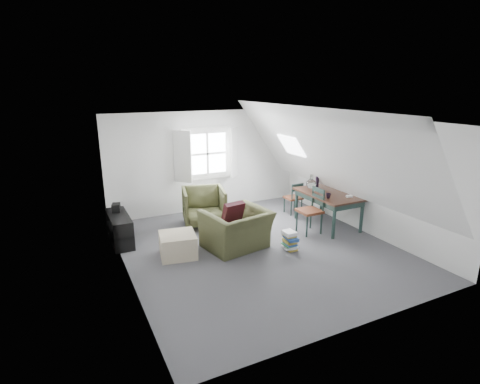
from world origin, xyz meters
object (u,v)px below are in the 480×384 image
ottoman (178,245)px  dining_chair_far (294,197)px  media_shelf (120,230)px  dining_table (328,197)px  magazine_stack (290,240)px  armchair_far (205,224)px  dining_chair_near (311,210)px  armchair_near (236,248)px

ottoman → dining_chair_far: bearing=17.6°
dining_chair_far → media_shelf: 4.17m
dining_table → dining_chair_far: bearing=98.4°
ottoman → magazine_stack: 2.16m
dining_table → ottoman: bearing=176.0°
armchair_far → dining_chair_near: 2.45m
armchair_near → media_shelf: media_shelf is taller
armchair_far → magazine_stack: (1.01, -2.02, 0.19)m
ottoman → dining_table: 3.56m
armchair_near → dining_chair_near: (1.79, 0.02, 0.51)m
armchair_near → ottoman: bearing=-18.5°
armchair_far → dining_chair_near: bearing=-24.3°
ottoman → dining_table: (3.53, 0.04, 0.45)m
dining_table → magazine_stack: size_ratio=4.08×
ottoman → dining_chair_far: size_ratio=0.80×
armchair_far → magazine_stack: armchair_far is taller
dining_table → dining_chair_near: bearing=-167.6°
armchair_near → ottoman: ottoman is taller
armchair_far → ottoman: (-1.03, -1.32, 0.22)m
dining_chair_far → media_shelf: size_ratio=0.71×
armchair_near → dining_chair_near: dining_chair_near is taller
dining_chair_near → media_shelf: bearing=-126.9°
dining_chair_near → dining_table: bearing=88.3°
dining_table → media_shelf: bearing=161.8°
ottoman → dining_chair_far: 3.47m
ottoman → dining_table: size_ratio=0.43×
media_shelf → magazine_stack: bearing=-32.2°
dining_table → armchair_near: bearing=-179.8°
dining_table → magazine_stack: bearing=-158.4°
dining_chair_near → magazine_stack: 1.10m
dining_chair_near → armchair_far: bearing=-146.4°
dining_table → dining_chair_far: (-0.23, 1.00, -0.24)m
dining_table → dining_chair_near: 0.64m
armchair_near → magazine_stack: size_ratio=3.16×
ottoman → dining_chair_near: dining_chair_near is taller
ottoman → armchair_near: bearing=-8.1°
ottoman → media_shelf: 1.40m
ottoman → dining_table: dining_table is taller
armchair_near → armchair_far: 1.49m
ottoman → magazine_stack: size_ratio=1.73×
armchair_far → dining_chair_far: 2.32m
armchair_near → dining_chair_near: 1.87m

